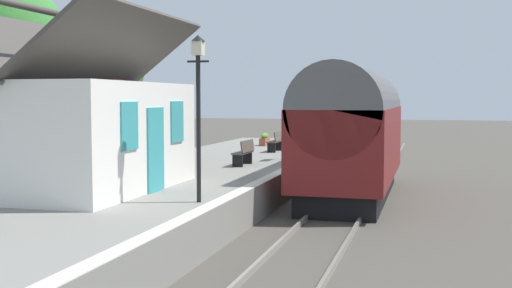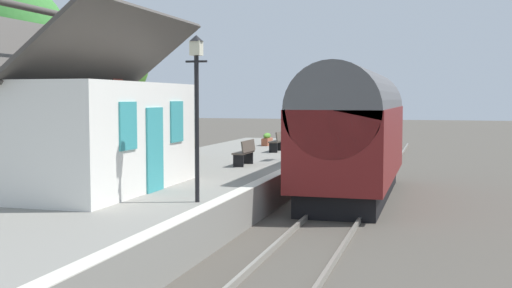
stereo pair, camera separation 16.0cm
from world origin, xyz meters
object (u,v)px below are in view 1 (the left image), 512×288
Objects in this scene: lamp_post_platform at (198,86)px; tree_mid_background at (112,66)px; train at (353,131)px; planter_corner_building at (305,142)px; bench_near_building at (244,152)px; tree_behind_building at (16,56)px; bench_platform_end at (287,137)px; station_sign_board at (290,129)px; bench_mid_platform at (276,141)px; planter_by_door at (185,145)px; planter_bench_right at (265,139)px; station_building at (76,130)px.

tree_mid_background is at bearing 32.63° from lamp_post_platform.
train is 8.53m from planter_corner_building.
bench_near_building is 8.36m from tree_behind_building.
station_sign_board reaches higher than bench_platform_end.
planter_corner_building is (2.14, -0.86, -0.17)m from bench_mid_platform.
tree_mid_background reaches higher than bench_mid_platform.
lamp_post_platform is at bearing -156.60° from planter_by_door.
train is 3.40m from station_sign_board.
tree_behind_building is at bearing -163.54° from tree_mid_background.
planter_by_door is (2.10, 6.80, -0.75)m from train.
station_sign_board is at bearing -88.97° from planter_by_door.
bench_mid_platform is 3.71m from planter_bench_right.
train is 9.14m from bench_platform_end.
planter_bench_right is (3.43, 1.41, -0.18)m from bench_mid_platform.
planter_bench_right is at bearing 22.36° from bench_mid_platform.
bench_platform_end is at bearing 5.53° from lamp_post_platform.
tree_mid_background is at bearing 25.71° from station_building.
tree_mid_background is (12.39, 15.44, 2.95)m from train.
lamp_post_platform is 10.11m from station_sign_board.
station_sign_board is (-3.56, -1.39, 0.71)m from bench_mid_platform.
planter_corner_building is at bearing -107.56° from bench_platform_end.
station_building reaches higher than planter_corner_building.
bench_mid_platform is 0.20× the size of tree_mid_background.
planter_by_door is 0.94× the size of planter_bench_right.
station_building is 4.48× the size of bench_near_building.
bench_near_building is at bearing -71.98° from tree_behind_building.
planter_bench_right is at bearing -11.11° from planter_by_door.
bench_near_building is at bearing 153.88° from station_sign_board.
bench_near_building reaches higher than planter_corner_building.
planter_by_door is (2.21, 3.07, 0.01)m from bench_near_building.
station_building is at bearing -176.43° from planter_by_door.
tree_behind_building is at bearing 142.64° from planter_corner_building.
bench_near_building is 8.00m from planter_corner_building.
station_building reaches higher than train.
bench_near_building is 8.11m from lamp_post_platform.
bench_mid_platform and bench_near_building have the same top height.
planter_by_door is 1.03× the size of planter_corner_building.
bench_platform_end is at bearing 13.52° from station_sign_board.
station_sign_board is 0.22× the size of tree_behind_building.
train is 9.18m from station_building.
bench_near_building is (-5.84, -0.27, 0.00)m from bench_mid_platform.
planter_by_door is at bearing -42.80° from tree_behind_building.
tree_behind_building is (-8.22, 7.05, 3.27)m from bench_mid_platform.
planter_corner_building is 13.48m from tree_behind_building.
station_sign_board is at bearing -22.26° from station_building.
planter_corner_building is 0.60× the size of station_sign_board.
tree_behind_building is (-2.49, 11.05, 2.50)m from train.
lamp_post_platform is 0.51× the size of tree_behind_building.
station_building is at bearing 73.43° from lamp_post_platform.
bench_mid_platform is 1.38× the size of planter_bench_right.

